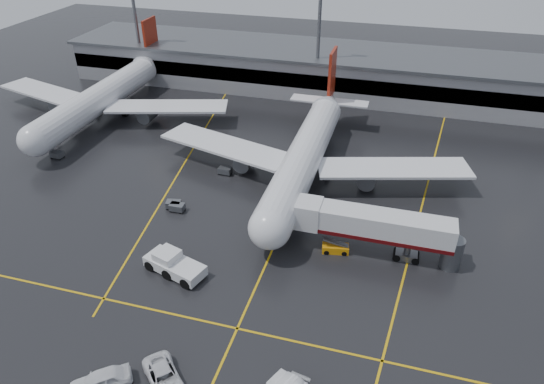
# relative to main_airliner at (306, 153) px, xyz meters

# --- Properties ---
(ground) EXTENTS (220.00, 220.00, 0.00)m
(ground) POSITION_rel_main_airliner_xyz_m (0.00, -9.70, -4.21)
(ground) COLOR black
(ground) RESTS_ON ground
(apron_line_centre) EXTENTS (0.25, 90.00, 0.02)m
(apron_line_centre) POSITION_rel_main_airliner_xyz_m (0.00, -9.70, -4.20)
(apron_line_centre) COLOR gold
(apron_line_centre) RESTS_ON ground
(apron_line_stop) EXTENTS (60.00, 0.25, 0.02)m
(apron_line_stop) POSITION_rel_main_airliner_xyz_m (0.00, -31.70, -4.20)
(apron_line_stop) COLOR gold
(apron_line_stop) RESTS_ON ground
(apron_line_left) EXTENTS (9.99, 69.35, 0.02)m
(apron_line_left) POSITION_rel_main_airliner_xyz_m (-20.00, 0.30, -4.20)
(apron_line_left) COLOR gold
(apron_line_left) RESTS_ON ground
(apron_line_right) EXTENTS (7.57, 69.64, 0.02)m
(apron_line_right) POSITION_rel_main_airliner_xyz_m (18.00, 0.30, -4.20)
(apron_line_right) COLOR gold
(apron_line_right) RESTS_ON ground
(terminal) EXTENTS (122.00, 19.00, 8.60)m
(terminal) POSITION_rel_main_airliner_xyz_m (0.00, 38.23, 0.11)
(terminal) COLOR gray
(terminal) RESTS_ON ground
(light_mast_left) EXTENTS (3.00, 1.20, 25.45)m
(light_mast_left) POSITION_rel_main_airliner_xyz_m (-45.00, 32.30, 10.27)
(light_mast_left) COLOR #595B60
(light_mast_left) RESTS_ON ground
(light_mast_mid) EXTENTS (3.00, 1.20, 25.45)m
(light_mast_mid) POSITION_rel_main_airliner_xyz_m (-5.00, 32.30, 10.27)
(light_mast_mid) COLOR #595B60
(light_mast_mid) RESTS_ON ground
(main_airliner) EXTENTS (48.80, 45.60, 14.10)m
(main_airliner) POSITION_rel_main_airliner_xyz_m (0.00, 0.00, 0.00)
(main_airliner) COLOR silver
(main_airliner) RESTS_ON ground
(second_airliner) EXTENTS (48.80, 45.60, 14.10)m
(second_airliner) POSITION_rel_main_airliner_xyz_m (-42.00, 12.00, 0.00)
(second_airliner) COLOR silver
(second_airliner) RESTS_ON ground
(jet_bridge) EXTENTS (19.90, 3.40, 6.05)m
(jet_bridge) POSITION_rel_main_airliner_xyz_m (11.87, -15.70, -0.28)
(jet_bridge) COLOR silver
(jet_bridge) RESTS_ON ground
(pushback_tractor) EXTENTS (7.94, 5.04, 2.64)m
(pushback_tractor) POSITION_rel_main_airliner_xyz_m (-9.98, -25.48, -3.16)
(pushback_tractor) COLOR silver
(pushback_tractor) RESTS_ON ground
(belt_loader) EXTENTS (3.43, 2.01, 2.05)m
(belt_loader) POSITION_rel_main_airliner_xyz_m (7.54, -16.73, -3.70)
(belt_loader) COLOR orange
(belt_loader) RESTS_ON ground
(service_van_a) EXTENTS (5.98, 5.97, 1.61)m
(service_van_a) POSITION_rel_main_airliner_xyz_m (-4.16, -39.64, -3.41)
(service_van_a) COLOR silver
(service_van_a) RESTS_ON ground
(service_van_d) EXTENTS (5.66, 5.12, 1.86)m
(service_van_d) POSITION_rel_main_airliner_xyz_m (-9.48, -41.56, -3.28)
(service_van_d) COLOR white
(service_van_d) RESTS_ON ground
(baggage_cart_a) EXTENTS (2.02, 1.34, 1.12)m
(baggage_cart_a) POSITION_rel_main_airliner_xyz_m (-15.00, -13.93, -3.58)
(baggage_cart_a) COLOR #595B60
(baggage_cart_a) RESTS_ON ground
(baggage_cart_b) EXTENTS (2.22, 1.67, 1.12)m
(baggage_cart_b) POSITION_rel_main_airliner_xyz_m (-15.79, -13.41, -3.58)
(baggage_cart_b) COLOR #595B60
(baggage_cart_b) RESTS_ON ground
(baggage_cart_c) EXTENTS (2.05, 1.38, 1.12)m
(baggage_cart_c) POSITION_rel_main_airliner_xyz_m (-12.21, -2.59, -3.58)
(baggage_cart_c) COLOR #595B60
(baggage_cart_c) RESTS_ON ground
(baggage_cart_d) EXTENTS (2.32, 1.88, 1.12)m
(baggage_cart_d) POSITION_rel_main_airliner_xyz_m (-45.17, -0.44, -3.58)
(baggage_cart_d) COLOR #595B60
(baggage_cart_d) RESTS_ON ground
(baggage_cart_e) EXTENTS (2.09, 1.44, 1.12)m
(baggage_cart_e) POSITION_rel_main_airliner_xyz_m (-40.76, -5.19, -3.58)
(baggage_cart_e) COLOR #595B60
(baggage_cart_e) RESTS_ON ground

